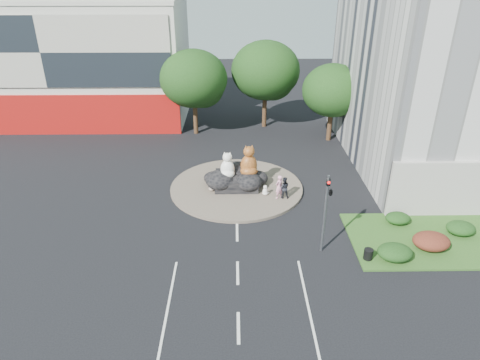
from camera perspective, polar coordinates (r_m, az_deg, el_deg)
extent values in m
plane|color=black|center=(24.21, -0.32, -12.28)|extent=(120.00, 120.00, 0.00)
cylinder|color=brown|center=(32.54, -0.47, -0.97)|extent=(10.00, 10.00, 0.20)
cube|color=beige|center=(50.93, -22.05, 14.47)|extent=(25.00, 12.00, 12.00)
cube|color=#A4120F|center=(46.42, -23.64, 7.96)|extent=(25.00, 0.30, 4.00)
cube|color=#B2AD9E|center=(45.03, -25.09, 15.14)|extent=(24.00, 0.15, 6.50)
cube|color=#1F501A|center=(29.21, 24.09, -7.22)|extent=(10.00, 6.00, 0.12)
cylinder|color=#382314|center=(43.10, -5.97, 8.57)|extent=(0.44, 0.44, 3.74)
ellipsoid|color=black|center=(42.11, -6.21, 13.29)|extent=(6.46, 6.46, 5.49)
sphere|color=black|center=(42.73, -5.00, 12.37)|extent=(4.25, 4.25, 4.25)
sphere|color=black|center=(42.03, -7.18, 12.38)|extent=(3.74, 3.74, 3.74)
cylinder|color=#382314|center=(44.91, 3.29, 9.57)|extent=(0.44, 0.44, 3.96)
ellipsoid|color=black|center=(43.92, 3.42, 14.39)|extent=(6.84, 6.84, 5.81)
sphere|color=black|center=(44.67, 4.40, 13.39)|extent=(4.50, 4.50, 4.50)
sphere|color=black|center=(43.72, 2.49, 13.51)|extent=(3.96, 3.96, 3.96)
cylinder|color=#382314|center=(42.11, 11.88, 7.37)|extent=(0.44, 0.44, 3.30)
ellipsoid|color=black|center=(41.18, 12.30, 11.60)|extent=(5.70, 5.70, 4.84)
sphere|color=black|center=(42.02, 13.14, 10.75)|extent=(3.75, 3.75, 3.75)
sphere|color=black|center=(40.88, 11.34, 10.82)|extent=(3.30, 3.30, 3.30)
ellipsoid|color=black|center=(26.28, 19.95, -9.05)|extent=(2.00, 1.60, 0.90)
ellipsoid|color=#4B1814|center=(27.96, 24.14, -7.45)|extent=(2.20, 1.76, 0.99)
ellipsoid|color=black|center=(30.23, 27.36, -5.73)|extent=(1.80, 1.44, 0.81)
ellipsoid|color=black|center=(29.80, 20.30, -4.80)|extent=(1.60, 1.28, 0.72)
cylinder|color=#595B60|center=(24.93, 11.24, -4.57)|extent=(0.14, 0.14, 5.00)
imported|color=black|center=(24.10, 11.59, -1.12)|extent=(0.21, 0.26, 1.30)
imported|color=black|center=(24.24, 12.01, -1.53)|extent=(0.26, 1.24, 0.50)
sphere|color=red|center=(23.74, 11.77, -0.36)|extent=(0.18, 0.18, 0.18)
cylinder|color=#595B60|center=(31.89, 23.64, 3.79)|extent=(0.18, 0.18, 8.00)
cylinder|color=#595B60|center=(30.29, 23.28, 10.80)|extent=(2.00, 0.12, 0.12)
cube|color=silver|center=(29.92, 21.47, 10.74)|extent=(0.50, 0.22, 0.12)
imported|color=pink|center=(30.56, 5.22, -0.92)|extent=(0.78, 0.74, 1.80)
imported|color=black|center=(30.69, 5.88, -1.01)|extent=(0.80, 0.63, 1.63)
imported|color=#9B9EA3|center=(45.76, -16.43, 7.30)|extent=(4.95, 1.78, 1.62)
cylinder|color=black|center=(25.90, 16.73, -9.44)|extent=(0.64, 0.64, 0.64)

